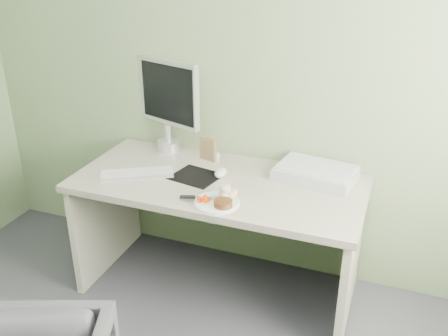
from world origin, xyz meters
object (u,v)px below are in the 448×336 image
at_px(plate, 217,203).
at_px(scanner, 315,174).
at_px(monitor, 168,100).
at_px(desk, 219,209).

distance_m(plate, scanner, 0.61).
distance_m(scanner, monitor, 1.00).
relative_size(desk, monitor, 2.82).
xyz_separation_m(plate, monitor, (-0.54, 0.57, 0.31)).
bearing_deg(plate, scanner, 48.29).
relative_size(desk, scanner, 3.78).
relative_size(scanner, monitor, 0.75).
bearing_deg(desk, plate, -70.56).
height_order(desk, monitor, monitor).
height_order(scanner, monitor, monitor).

